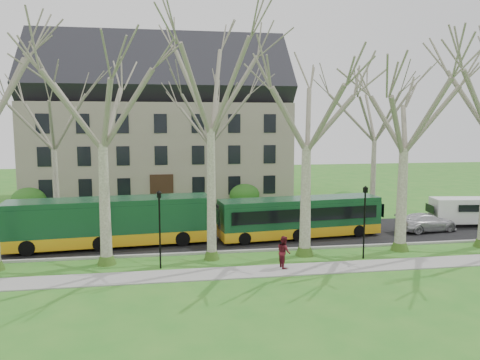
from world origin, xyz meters
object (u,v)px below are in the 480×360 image
bus_follow (300,217)px  sedan (427,222)px  bus_lead (111,221)px  van_a (464,212)px  pedestrian_b (284,252)px

bus_follow → sedan: 9.88m
bus_follow → sedan: bearing=-4.7°
bus_lead → van_a: bearing=-1.1°
bus_lead → pedestrian_b: bearing=-37.3°
sedan → bus_follow: bearing=83.9°
sedan → pedestrian_b: (-12.70, -6.85, 0.23)m
bus_follow → van_a: 13.90m
sedan → pedestrian_b: 14.43m
sedan → pedestrian_b: bearing=110.8°
sedan → van_a: 4.20m
bus_follow → van_a: (13.81, 1.56, -0.35)m
bus_lead → pedestrian_b: bus_lead is taller
bus_follow → van_a: bus_follow is taller
bus_lead → sedan: bearing=-3.7°
bus_lead → bus_follow: (12.88, 0.30, -0.18)m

